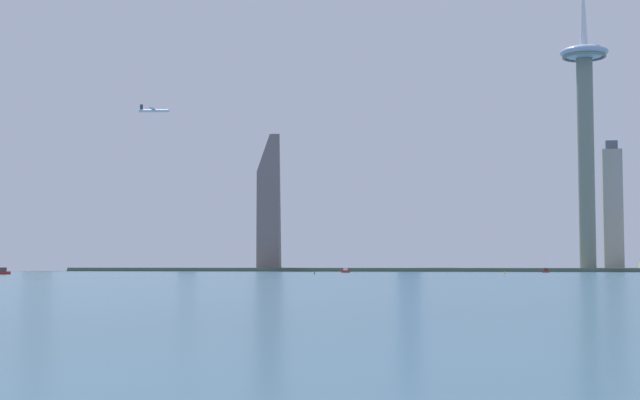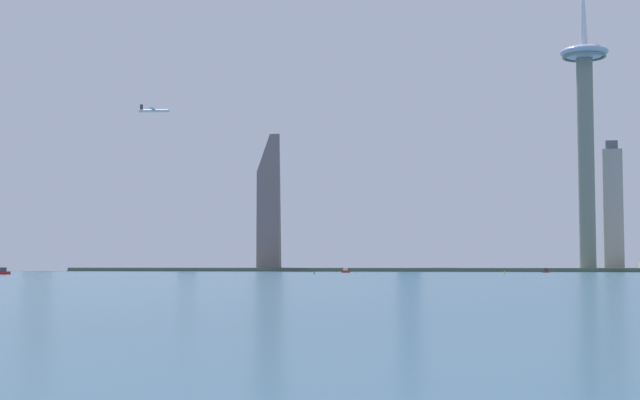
% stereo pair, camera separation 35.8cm
% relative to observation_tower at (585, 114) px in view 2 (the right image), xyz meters
% --- Properties ---
extents(ground_plane, '(6000.00, 6000.00, 0.00)m').
position_rel_observation_tower_xyz_m(ground_plane, '(-314.09, -416.69, -156.31)').
color(ground_plane, '#31556B').
extents(waterfront_pier, '(1006.72, 65.23, 3.73)m').
position_rel_observation_tower_xyz_m(waterfront_pier, '(-314.09, 4.24, -154.44)').
color(waterfront_pier, '#4E5D4B').
rests_on(waterfront_pier, ground).
extents(observation_tower, '(46.97, 46.97, 305.49)m').
position_rel_observation_tower_xyz_m(observation_tower, '(0.00, 0.00, 0.00)').
color(observation_tower, slate).
rests_on(observation_tower, ground).
extents(skyscraper_1, '(24.35, 16.67, 145.11)m').
position_rel_observation_tower_xyz_m(skyscraper_1, '(-325.03, 11.54, -83.75)').
color(skyscraper_1, slate).
rests_on(skyscraper_1, ground).
extents(skyscraper_3, '(19.59, 14.31, 133.96)m').
position_rel_observation_tower_xyz_m(skyscraper_3, '(28.83, 42.19, -92.11)').
color(skyscraper_3, '#9B9793').
rests_on(skyscraper_3, ground).
extents(skyscraper_4, '(23.98, 24.55, 138.13)m').
position_rel_observation_tower_xyz_m(skyscraper_4, '(-603.97, 36.81, -90.52)').
color(skyscraper_4, '#C5AFAA').
rests_on(skyscraper_4, ground).
extents(skyscraper_5, '(15.92, 19.94, 70.96)m').
position_rel_observation_tower_xyz_m(skyscraper_5, '(-447.27, 102.06, -122.18)').
color(skyscraper_5, gray).
rests_on(skyscraper_5, ground).
extents(skyscraper_6, '(23.61, 24.33, 129.47)m').
position_rel_observation_tower_xyz_m(skyscraper_6, '(-182.46, 75.98, -93.51)').
color(skyscraper_6, '#6277A2').
rests_on(skyscraper_6, ground).
extents(boat_0, '(7.41, 15.85, 10.78)m').
position_rel_observation_tower_xyz_m(boat_0, '(-43.85, -86.06, -154.87)').
color(boat_0, '#B02A18').
rests_on(boat_0, ground).
extents(boat_1, '(8.61, 7.73, 4.30)m').
position_rel_observation_tower_xyz_m(boat_1, '(-217.74, -141.43, -154.74)').
color(boat_1, '#B42721').
rests_on(boat_1, ground).
extents(boat_2, '(7.26, 12.06, 5.06)m').
position_rel_observation_tower_xyz_m(boat_2, '(-438.25, -331.28, -154.49)').
color(boat_2, red).
rests_on(boat_2, ground).
extents(channel_buoy_0, '(1.19, 1.19, 2.75)m').
position_rel_observation_tower_xyz_m(channel_buoy_0, '(-80.63, -209.28, -154.93)').
color(channel_buoy_0, yellow).
rests_on(channel_buoy_0, ground).
extents(channel_buoy_1, '(1.41, 1.41, 2.80)m').
position_rel_observation_tower_xyz_m(channel_buoy_1, '(-220.99, -263.81, -154.91)').
color(channel_buoy_1, green).
rests_on(channel_buoy_1, ground).
extents(airplane, '(30.77, 27.30, 7.97)m').
position_rel_observation_tower_xyz_m(airplane, '(-422.91, -74.21, 4.57)').
color(airplane, silver).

